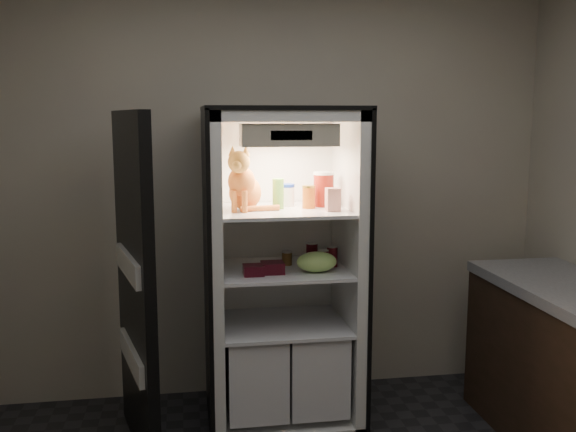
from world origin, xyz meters
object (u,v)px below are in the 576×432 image
salsa_jar (309,197)px  berry_box_right (273,268)px  refrigerator (281,290)px  soda_can_c (323,260)px  tabby_cat (243,186)px  grape_bag (317,262)px  soda_can_a (312,254)px  mayo_tub (287,195)px  soda_can_b (332,256)px  berry_box_left (253,270)px  parmesan_shaker (278,194)px  pepper_jar (324,189)px  condiment_jar (287,258)px  cream_carton (333,200)px

salsa_jar → berry_box_right: 0.46m
refrigerator → soda_can_c: refrigerator is taller
tabby_cat → grape_bag: (0.40, -0.11, -0.43)m
berry_box_right → tabby_cat: bearing=146.3°
salsa_jar → soda_can_a: salsa_jar is taller
grape_bag → refrigerator: bearing=134.0°
mayo_tub → soda_can_b: (0.25, -0.12, -0.36)m
soda_can_b → berry_box_left: 0.50m
tabby_cat → parmesan_shaker: bearing=23.1°
pepper_jar → berry_box_left: size_ratio=1.81×
tabby_cat → berry_box_right: size_ratio=3.00×
tabby_cat → grape_bag: 0.60m
condiment_jar → berry_box_right: 0.21m
salsa_jar → refrigerator: bearing=158.1°
soda_can_a → berry_box_right: (-0.26, -0.18, -0.03)m
cream_carton → soda_can_a: (-0.08, 0.20, -0.35)m
condiment_jar → refrigerator: bearing=-160.0°
berry_box_left → tabby_cat: bearing=106.4°
tabby_cat → salsa_jar: tabby_cat is taller
soda_can_a → parmesan_shaker: bearing=-165.3°
soda_can_b → berry_box_left: (-0.48, -0.13, -0.03)m
parmesan_shaker → cream_carton: size_ratio=1.34×
mayo_tub → soda_can_a: size_ratio=1.01×
mayo_tub → grape_bag: mayo_tub is taller
grape_bag → berry_box_right: (-0.25, 0.01, -0.03)m
mayo_tub → pepper_jar: (0.21, -0.05, 0.04)m
salsa_jar → grape_bag: 0.38m
mayo_tub → condiment_jar: mayo_tub is taller
refrigerator → soda_can_b: size_ratio=15.78×
condiment_jar → grape_bag: 0.24m
refrigerator → condiment_jar: size_ratio=22.11×
refrigerator → soda_can_a: (0.19, 0.01, 0.21)m
refrigerator → soda_can_c: 0.33m
tabby_cat → soda_can_b: bearing=17.9°
grape_bag → berry_box_left: grape_bag is taller
tabby_cat → soda_can_a: (0.41, 0.07, -0.42)m
tabby_cat → pepper_jar: tabby_cat is taller
mayo_tub → soda_can_c: 0.45m
salsa_jar → condiment_jar: size_ratio=1.56×
tabby_cat → condiment_jar: size_ratio=4.39×
soda_can_b → grape_bag: soda_can_b is taller
refrigerator → salsa_jar: refrigerator is taller
pepper_jar → condiment_jar: pepper_jar is taller
mayo_tub → cream_carton: bearing=-47.8°
refrigerator → cream_carton: 0.65m
berry_box_right → grape_bag: bearing=-2.9°
condiment_jar → berry_box_right: size_ratio=0.68×
salsa_jar → grape_bag: size_ratio=0.57×
tabby_cat → berry_box_left: size_ratio=3.31×
grape_bag → cream_carton: bearing=-4.0°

